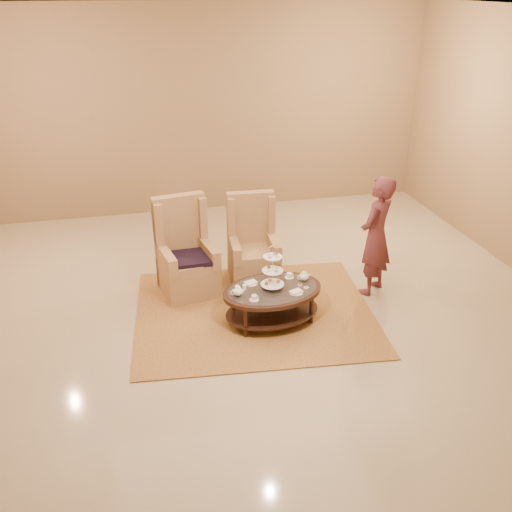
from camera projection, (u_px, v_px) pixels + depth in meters
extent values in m
plane|color=tan|center=(251.00, 321.00, 6.98)|extent=(8.00, 8.00, 0.00)
cube|color=silver|center=(251.00, 321.00, 6.98)|extent=(8.00, 8.00, 0.02)
cube|color=#947651|center=(200.00, 112.00, 9.73)|extent=(8.00, 0.04, 3.50)
cube|color=#AF823E|center=(254.00, 312.00, 7.17)|extent=(3.14, 2.70, 0.02)
cylinder|color=black|center=(246.00, 323.00, 6.59)|extent=(0.06, 0.06, 0.40)
cylinder|color=black|center=(311.00, 309.00, 6.85)|extent=(0.06, 0.06, 0.40)
cylinder|color=black|center=(233.00, 305.00, 6.96)|extent=(0.06, 0.06, 0.40)
cylinder|color=black|center=(296.00, 293.00, 7.23)|extent=(0.06, 0.06, 0.40)
cylinder|color=silver|center=(273.00, 270.00, 6.69)|extent=(0.01, 0.01, 0.50)
torus|color=silver|center=(273.00, 251.00, 6.58)|extent=(0.13, 0.03, 0.13)
cylinder|color=white|center=(272.00, 284.00, 6.77)|extent=(0.32, 0.32, 0.01)
cylinder|color=white|center=(273.00, 271.00, 6.69)|extent=(0.28, 0.28, 0.01)
cylinder|color=white|center=(273.00, 257.00, 6.61)|extent=(0.25, 0.25, 0.01)
cylinder|color=#B4635C|center=(278.00, 281.00, 6.78)|extent=(0.05, 0.05, 0.03)
cylinder|color=tan|center=(270.00, 280.00, 6.82)|extent=(0.05, 0.05, 0.03)
cylinder|color=brown|center=(266.00, 284.00, 6.73)|extent=(0.05, 0.05, 0.03)
cylinder|color=white|center=(275.00, 285.00, 6.69)|extent=(0.05, 0.05, 0.03)
ellipsoid|color=tan|center=(277.00, 267.00, 6.72)|extent=(0.05, 0.05, 0.03)
ellipsoid|color=brown|center=(269.00, 267.00, 6.73)|extent=(0.05, 0.05, 0.03)
ellipsoid|color=white|center=(268.00, 271.00, 6.64)|extent=(0.05, 0.05, 0.03)
ellipsoid|color=#B4635C|center=(276.00, 271.00, 6.63)|extent=(0.05, 0.05, 0.03)
cube|color=brown|center=(276.00, 254.00, 6.65)|extent=(0.05, 0.04, 0.02)
cube|color=white|center=(268.00, 254.00, 6.64)|extent=(0.05, 0.04, 0.02)
cube|color=#B4635C|center=(270.00, 258.00, 6.56)|extent=(0.05, 0.04, 0.02)
cube|color=tan|center=(277.00, 257.00, 6.57)|extent=(0.05, 0.04, 0.02)
ellipsoid|color=white|center=(238.00, 292.00, 6.61)|extent=(0.14, 0.14, 0.10)
cylinder|color=white|center=(238.00, 288.00, 6.59)|extent=(0.06, 0.06, 0.01)
sphere|color=white|center=(238.00, 287.00, 6.58)|extent=(0.02, 0.02, 0.02)
cone|color=white|center=(244.00, 290.00, 6.63)|extent=(0.08, 0.03, 0.05)
torus|color=white|center=(233.00, 293.00, 6.59)|extent=(0.07, 0.02, 0.07)
ellipsoid|color=white|center=(304.00, 276.00, 6.95)|extent=(0.14, 0.14, 0.10)
cylinder|color=white|center=(304.00, 273.00, 6.93)|extent=(0.06, 0.06, 0.01)
sphere|color=white|center=(304.00, 272.00, 6.93)|extent=(0.02, 0.02, 0.02)
cone|color=white|center=(310.00, 275.00, 6.98)|extent=(0.08, 0.03, 0.05)
torus|color=white|center=(300.00, 277.00, 6.93)|extent=(0.07, 0.02, 0.07)
cylinder|color=white|center=(254.00, 300.00, 6.54)|extent=(0.12, 0.12, 0.01)
cylinder|color=white|center=(254.00, 297.00, 6.53)|extent=(0.07, 0.07, 0.06)
torus|color=white|center=(257.00, 297.00, 6.54)|extent=(0.04, 0.01, 0.04)
cylinder|color=white|center=(289.00, 277.00, 7.04)|extent=(0.12, 0.12, 0.01)
cylinder|color=white|center=(289.00, 275.00, 7.03)|extent=(0.07, 0.07, 0.06)
torus|color=white|center=(292.00, 275.00, 7.04)|extent=(0.04, 0.01, 0.04)
cylinder|color=white|center=(251.00, 283.00, 6.90)|extent=(0.18, 0.18, 0.01)
cube|color=beige|center=(251.00, 282.00, 6.89)|extent=(0.17, 0.14, 0.02)
cylinder|color=white|center=(296.00, 293.00, 6.69)|extent=(0.18, 0.18, 0.01)
cube|color=beige|center=(296.00, 292.00, 6.69)|extent=(0.17, 0.14, 0.02)
cylinder|color=white|center=(244.00, 287.00, 6.76)|extent=(0.05, 0.05, 0.06)
cylinder|color=white|center=(306.00, 288.00, 6.79)|extent=(0.06, 0.06, 0.01)
cylinder|color=#B4635C|center=(306.00, 287.00, 6.79)|extent=(0.05, 0.05, 0.01)
cylinder|color=white|center=(300.00, 285.00, 6.86)|extent=(0.06, 0.06, 0.01)
cylinder|color=brown|center=(300.00, 284.00, 6.85)|extent=(0.05, 0.05, 0.01)
cylinder|color=white|center=(237.00, 287.00, 6.82)|extent=(0.06, 0.06, 0.01)
cylinder|color=white|center=(237.00, 286.00, 6.82)|extent=(0.05, 0.05, 0.01)
cube|color=#AC8051|center=(189.00, 278.00, 7.56)|extent=(0.80, 0.80, 0.41)
cube|color=#AC8051|center=(189.00, 262.00, 7.41)|extent=(0.68, 0.68, 0.10)
cube|color=#AC8051|center=(180.00, 240.00, 7.61)|extent=(0.70, 0.26, 1.28)
cube|color=#AC8051|center=(158.00, 224.00, 7.35)|extent=(0.14, 0.23, 0.59)
cube|color=#AC8051|center=(201.00, 218.00, 7.56)|extent=(0.14, 0.23, 0.59)
cube|color=#AC8051|center=(167.00, 261.00, 7.28)|extent=(0.23, 0.63, 0.26)
cube|color=#AC8051|center=(209.00, 253.00, 7.48)|extent=(0.23, 0.63, 0.26)
cube|color=black|center=(189.00, 259.00, 7.36)|extent=(0.56, 0.51, 0.06)
cube|color=#AC8051|center=(254.00, 268.00, 7.87)|extent=(0.68, 0.68, 0.39)
cube|color=#AC8051|center=(254.00, 253.00, 7.72)|extent=(0.58, 0.58, 0.09)
cube|color=#AC8051|center=(250.00, 233.00, 7.93)|extent=(0.65, 0.17, 1.20)
cube|color=#AC8051|center=(231.00, 217.00, 7.73)|extent=(0.10, 0.21, 0.56)
cube|color=#AC8051|center=(271.00, 214.00, 7.82)|extent=(0.10, 0.21, 0.56)
cube|color=#AC8051|center=(235.00, 250.00, 7.65)|extent=(0.14, 0.59, 0.24)
cube|color=#AC8051|center=(274.00, 247.00, 7.73)|extent=(0.14, 0.59, 0.24)
imported|color=#5C272D|center=(376.00, 236.00, 7.34)|extent=(0.69, 0.67, 1.60)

